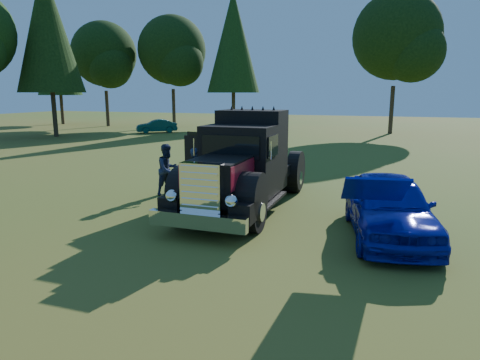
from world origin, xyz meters
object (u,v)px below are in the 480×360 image
(diamond_t_truck, at_px, (243,168))
(spectator_far, at_px, (168,169))
(spectator_near, at_px, (197,178))
(distant_teal_car, at_px, (157,126))
(hotrod_coupe, at_px, (389,206))

(diamond_t_truck, xyz_separation_m, spectator_far, (-3.11, 0.90, -0.38))
(spectator_near, bearing_deg, distant_teal_car, 51.16)
(spectator_near, distance_m, spectator_far, 2.12)
(diamond_t_truck, height_order, spectator_far, diamond_t_truck)
(spectator_near, relative_size, distant_teal_car, 0.52)
(spectator_far, bearing_deg, distant_teal_car, 53.29)
(diamond_t_truck, bearing_deg, spectator_far, 163.80)
(distant_teal_car, bearing_deg, diamond_t_truck, -1.91)
(hotrod_coupe, distance_m, spectator_far, 7.72)
(spectator_far, bearing_deg, diamond_t_truck, -84.27)
(hotrod_coupe, relative_size, spectator_near, 2.61)
(hotrod_coupe, bearing_deg, distant_teal_car, 131.01)
(diamond_t_truck, xyz_separation_m, spectator_near, (-1.39, -0.33, -0.34))
(diamond_t_truck, distance_m, distant_teal_car, 27.08)
(distant_teal_car, bearing_deg, spectator_far, -6.54)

